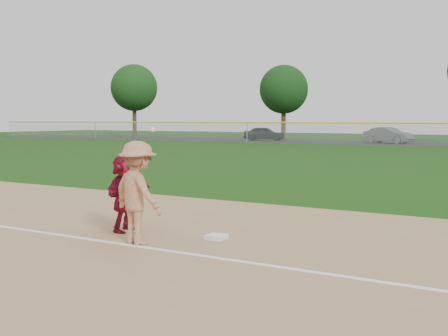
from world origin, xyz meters
The scene contains 9 objects.
ground centered at (0.00, 0.00, 0.00)m, with size 160.00×160.00×0.00m, color #153E0B.
foul_line centered at (0.00, -0.80, 0.03)m, with size 60.00×0.10×0.01m, color white.
first_base centered at (0.43, 0.47, 0.06)m, with size 0.36×0.36×0.08m, color white.
base_runner centered at (-1.60, 0.18, 0.81)m, with size 1.47×0.47×1.59m, color maroon.
car_left centered at (-21.01, 45.89, 0.76)m, with size 1.78×4.43×1.51m, color black.
car_mid centered at (-7.68, 45.69, 0.78)m, with size 1.64×4.70×1.55m, color slate.
first_base_play centered at (-0.59, -0.62, 0.97)m, with size 1.38×1.02×2.17m.
tree_0 centered at (-44.00, 52.00, 6.59)m, with size 6.40×6.40×9.81m.
tree_1 centered at (-22.00, 53.00, 5.83)m, with size 5.80×5.80×8.75m.
Camera 1 is at (5.96, -8.64, 2.33)m, focal length 45.00 mm.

